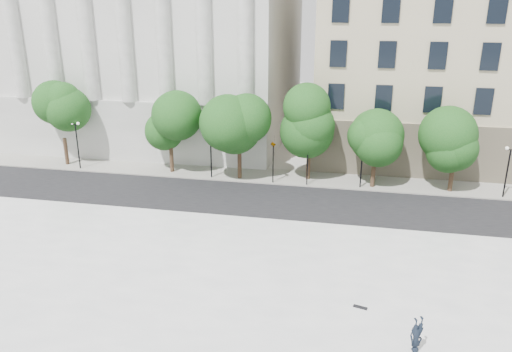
% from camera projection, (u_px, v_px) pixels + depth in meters
% --- Properties ---
extents(plaza, '(44.00, 22.00, 0.45)m').
position_uv_depth(plaza, '(227.00, 311.00, 24.92)').
color(plaza, white).
rests_on(plaza, ground).
extents(street, '(60.00, 8.00, 0.02)m').
position_uv_depth(street, '(275.00, 203.00, 38.88)').
color(street, black).
rests_on(street, ground).
extents(far_sidewalk, '(60.00, 4.00, 0.12)m').
position_uv_depth(far_sidewalk, '(286.00, 177.00, 44.41)').
color(far_sidewalk, gray).
rests_on(far_sidewalk, ground).
extents(building_west, '(31.50, 27.65, 25.60)m').
position_uv_depth(building_west, '(158.00, 20.00, 56.79)').
color(building_west, silver).
rests_on(building_west, ground).
extents(building_east, '(36.00, 26.15, 23.00)m').
position_uv_depth(building_east, '(502.00, 40.00, 50.86)').
color(building_east, '#BAAF8D').
rests_on(building_east, ground).
extents(traffic_light_west, '(1.05, 1.83, 4.23)m').
position_uv_depth(traffic_light_west, '(273.00, 142.00, 41.78)').
color(traffic_light_west, black).
rests_on(traffic_light_west, ground).
extents(traffic_light_east, '(0.90, 1.85, 4.23)m').
position_uv_depth(traffic_light_east, '(308.00, 144.00, 41.25)').
color(traffic_light_east, black).
rests_on(traffic_light_east, ground).
extents(person_lying, '(1.41, 1.83, 0.47)m').
position_uv_depth(person_lying, '(415.00, 347.00, 21.61)').
color(person_lying, black).
rests_on(person_lying, plaza).
extents(skateboard, '(0.72, 0.35, 0.07)m').
position_uv_depth(skateboard, '(360.00, 307.00, 24.79)').
color(skateboard, black).
rests_on(skateboard, plaza).
extents(street_trees, '(38.82, 5.19, 7.50)m').
position_uv_depth(street_trees, '(270.00, 126.00, 42.39)').
color(street_trees, '#382619').
rests_on(street_trees, ground).
extents(lamp_posts, '(37.78, 0.28, 4.55)m').
position_uv_depth(lamp_posts, '(279.00, 149.00, 42.22)').
color(lamp_posts, black).
rests_on(lamp_posts, ground).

